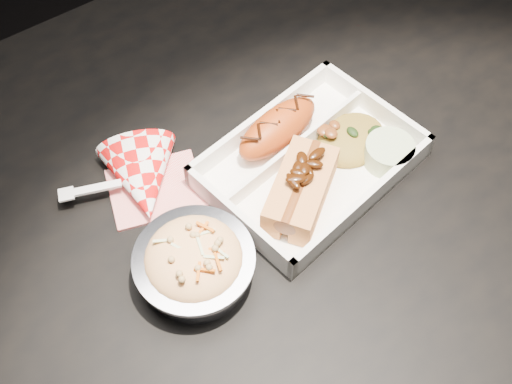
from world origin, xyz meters
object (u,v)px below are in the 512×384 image
Objects in this scene: foil_coleslaw_cup at (194,262)px; napkin_fork at (143,180)px; fried_pastry at (278,128)px; food_tray at (309,164)px; dining_table at (272,199)px; hotdog at (301,188)px.

napkin_fork is (0.01, 0.14, -0.01)m from foil_coleslaw_cup.
foil_coleslaw_cup reaches higher than fried_pastry.
fried_pastry is 0.21m from foil_coleslaw_cup.
fried_pastry is at bearing 90.00° from food_tray.
food_tray is 2.07× the size of foil_coleslaw_cup.
hotdog is (-0.01, -0.07, 0.12)m from dining_table.
dining_table is 0.14m from hotdog.
napkin_fork is at bearing 167.40° from fried_pastry.
fried_pastry is (0.02, 0.02, 0.12)m from dining_table.
napkin_fork reaches higher than food_tray.
fried_pastry is at bearing 35.51° from hotdog.
food_tray is at bearing 12.43° from foil_coleslaw_cup.
fried_pastry is at bearing 45.30° from dining_table.
hotdog is (-0.03, -0.09, 0.00)m from fried_pastry.
food_tray is 0.20m from foil_coleslaw_cup.
fried_pastry reaches higher than dining_table.
foil_coleslaw_cup is (-0.15, -0.01, -0.00)m from hotdog.
foil_coleslaw_cup reaches higher than dining_table.
fried_pastry is 0.09m from hotdog.
food_tray is at bearing 5.03° from hotdog.
napkin_fork reaches higher than dining_table.
foil_coleslaw_cup is 0.14m from napkin_fork.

